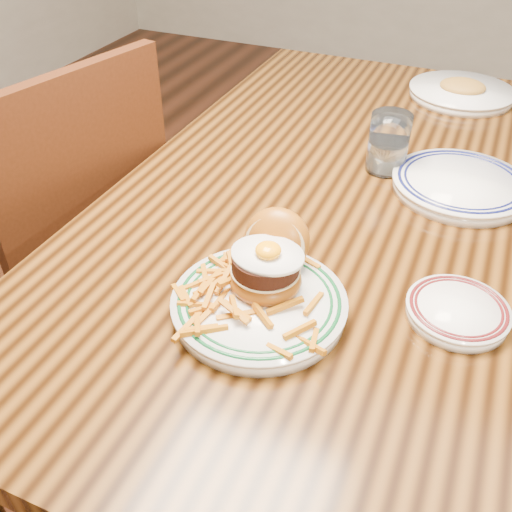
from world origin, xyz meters
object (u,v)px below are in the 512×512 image
at_px(main_plate, 262,288).
at_px(table, 329,222).
at_px(side_plate, 458,311).
at_px(chair_left, 68,241).

bearing_deg(main_plate, table, 84.76).
bearing_deg(side_plate, chair_left, 162.91).
xyz_separation_m(main_plate, side_plate, (0.29, 0.09, -0.02)).
relative_size(table, main_plate, 5.59).
height_order(chair_left, side_plate, chair_left).
height_order(chair_left, main_plate, chair_left).
relative_size(main_plate, side_plate, 1.82).
height_order(table, side_plate, side_plate).
bearing_deg(side_plate, main_plate, -169.68).
xyz_separation_m(table, side_plate, (0.29, -0.30, 0.10)).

